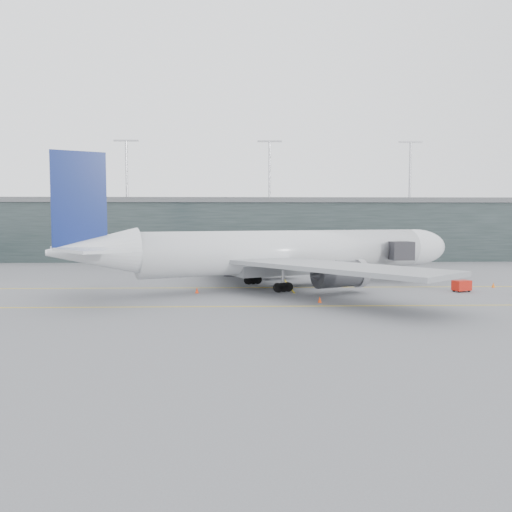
{
  "coord_description": "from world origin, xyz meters",
  "views": [
    {
      "loc": [
        -2.19,
        -75.77,
        9.62
      ],
      "look_at": [
        0.03,
        -4.0,
        4.6
      ],
      "focal_mm": 35.0,
      "sensor_mm": 36.0,
      "label": 1
    }
  ],
  "objects": [
    {
      "name": "cone_nose",
      "position": [
        34.48,
        -5.05,
        0.38
      ],
      "size": [
        0.48,
        0.48,
        0.76
      ],
      "primitive_type": "cone",
      "color": "orange",
      "rests_on": "ground"
    },
    {
      "name": "terminal",
      "position": [
        -0.0,
        58.0,
        7.62
      ],
      "size": [
        240.0,
        36.0,
        29.0
      ],
      "color": "black",
      "rests_on": "ground"
    },
    {
      "name": "taxiline_lead_main",
      "position": [
        5.0,
        20.0,
        0.01
      ],
      "size": [
        0.25,
        60.0,
        0.02
      ],
      "primitive_type": "cube",
      "color": "gold",
      "rests_on": "ground"
    },
    {
      "name": "cone_wing_stbd",
      "position": [
        7.16,
        -17.56,
        0.37
      ],
      "size": [
        0.47,
        0.47,
        0.75
      ],
      "primitive_type": "cone",
      "color": "red",
      "rests_on": "ground"
    },
    {
      "name": "uld_c",
      "position": [
        0.9,
        9.93,
        0.99
      ],
      "size": [
        2.34,
        2.01,
        1.88
      ],
      "rotation": [
        0.0,
        0.0,
        0.19
      ],
      "color": "#3A3B3F",
      "rests_on": "ground"
    },
    {
      "name": "main_aircraft",
      "position": [
        4.79,
        -2.77,
        5.05
      ],
      "size": [
        61.06,
        56.22,
        18.0
      ],
      "rotation": [
        0.0,
        0.0,
        0.43
      ],
      "color": "silver",
      "rests_on": "ground"
    },
    {
      "name": "gse_cart",
      "position": [
        27.95,
        -9.18,
        0.87
      ],
      "size": [
        2.68,
        2.19,
        1.57
      ],
      "rotation": [
        0.0,
        0.0,
        0.36
      ],
      "color": "#B0170C",
      "rests_on": "ground"
    },
    {
      "name": "uld_a",
      "position": [
        -3.81,
        10.81,
        1.0
      ],
      "size": [
        2.6,
        2.38,
        1.91
      ],
      "rotation": [
        0.0,
        0.0,
        -0.41
      ],
      "color": "#3A3B3F",
      "rests_on": "ground"
    },
    {
      "name": "taxiline_b",
      "position": [
        0.0,
        -20.0,
        0.01
      ],
      "size": [
        160.0,
        0.25,
        0.02
      ],
      "primitive_type": "cube",
      "color": "gold",
      "rests_on": "ground"
    },
    {
      "name": "cone_wing_port",
      "position": [
        6.78,
        11.77,
        0.31
      ],
      "size": [
        0.39,
        0.39,
        0.62
      ],
      "primitive_type": "cone",
      "color": "#EB400D",
      "rests_on": "ground"
    },
    {
      "name": "uld_b",
      "position": [
        -2.63,
        11.69,
        0.88
      ],
      "size": [
        2.29,
        2.11,
        1.68
      ],
      "rotation": [
        0.0,
        0.0,
        -0.43
      ],
      "color": "#3A3B3F",
      "rests_on": "ground"
    },
    {
      "name": "jet_bridge",
      "position": [
        21.87,
        24.1,
        4.93
      ],
      "size": [
        5.45,
        43.65,
        6.58
      ],
      "rotation": [
        0.0,
        0.0,
        0.05
      ],
      "color": "#27272B",
      "rests_on": "ground"
    },
    {
      "name": "cone_tail",
      "position": [
        -8.05,
        -9.38,
        0.39
      ],
      "size": [
        0.49,
        0.49,
        0.78
      ],
      "primitive_type": "cone",
      "color": "red",
      "rests_on": "ground"
    },
    {
      "name": "taxiline_a",
      "position": [
        0.0,
        -4.0,
        0.01
      ],
      "size": [
        160.0,
        0.25,
        0.02
      ],
      "primitive_type": "cube",
      "color": "gold",
      "rests_on": "ground"
    },
    {
      "name": "ground",
      "position": [
        0.0,
        0.0,
        0.0
      ],
      "size": [
        320.0,
        320.0,
        0.0
      ],
      "primitive_type": "plane",
      "color": "slate",
      "rests_on": "ground"
    }
  ]
}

